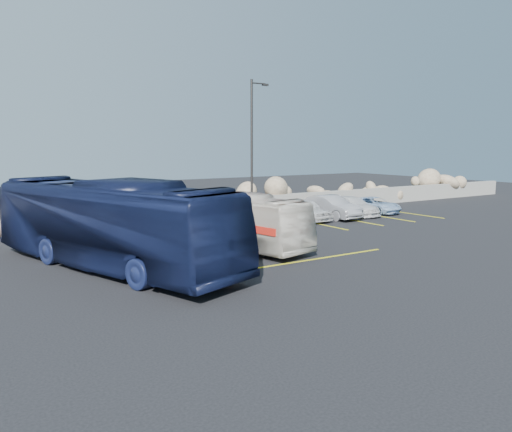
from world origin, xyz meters
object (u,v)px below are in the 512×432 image
lamppost (253,147)px  vintage_bus (227,219)px  car_b (331,207)px  tour_coach (111,224)px  car_c (352,206)px  car_d (374,205)px  car_a (305,210)px

lamppost → vintage_bus: lamppost is taller
car_b → tour_coach: bearing=-163.1°
car_c → car_d: bearing=0.2°
vintage_bus → car_c: vintage_bus is taller
car_c → lamppost: bearing=170.9°
car_a → car_b: 1.88m
car_b → car_c: size_ratio=1.03×
vintage_bus → car_b: size_ratio=2.04×
tour_coach → car_b: 15.75m
lamppost → car_a: 4.82m
car_c → car_b: bearing=-173.7°
vintage_bus → tour_coach: (-5.46, -1.24, 0.42)m
car_d → lamppost: bearing=171.1°
lamppost → vintage_bus: bearing=-131.4°
car_b → car_c: bearing=5.3°
lamppost → car_b: (4.84, -1.19, -3.61)m
car_a → car_d: size_ratio=1.02×
tour_coach → car_d: tour_coach is taller
lamppost → tour_coach: size_ratio=0.70×
vintage_bus → car_d: 14.09m
car_a → car_d: (5.90, 0.19, -0.13)m
lamppost → tour_coach: lamppost is taller
car_a → car_c: (3.83, 0.13, -0.05)m
lamppost → car_c: lamppost is taller
lamppost → car_d: bearing=-5.6°
tour_coach → car_a: 14.05m
tour_coach → car_b: (14.84, 5.20, -0.91)m
car_d → car_b: bearing=-178.7°
car_d → tour_coach: bearing=-167.0°
car_c → tour_coach: bearing=-163.3°
lamppost → car_c: size_ratio=1.98×
vintage_bus → car_a: bearing=16.5°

